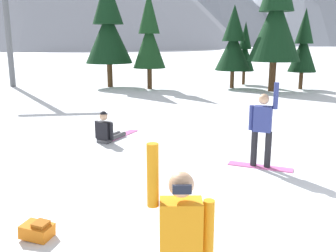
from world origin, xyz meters
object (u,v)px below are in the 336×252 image
(pine_tree_broad, at_px, (304,46))
(backpack_orange, at_px, (37,230))
(pine_tree_slender, at_px, (108,27))
(snowboarder_foreground, at_px, (181,251))
(snowboarder_background, at_px, (108,131))
(snowboarder_midground, at_px, (262,128))
(pine_tree_young, at_px, (245,51))
(pine_tree_short, at_px, (149,36))
(pine_tree_tall, at_px, (276,15))
(pine_tree_leaning, at_px, (233,43))

(pine_tree_broad, bearing_deg, backpack_orange, -128.22)
(backpack_orange, relative_size, pine_tree_slender, 0.08)
(snowboarder_foreground, bearing_deg, snowboarder_background, 96.02)
(snowboarder_midground, xyz_separation_m, pine_tree_young, (5.30, 16.12, 1.28))
(pine_tree_slender, bearing_deg, snowboarder_background, -89.94)
(pine_tree_short, distance_m, pine_tree_young, 6.71)
(snowboarder_background, bearing_deg, pine_tree_broad, 42.17)
(snowboarder_midground, xyz_separation_m, pine_tree_tall, (5.78, 12.64, 3.35))
(snowboarder_midground, distance_m, pine_tree_young, 17.02)
(pine_tree_tall, bearing_deg, pine_tree_short, 163.66)
(snowboarder_background, bearing_deg, snowboarder_midground, -38.68)
(snowboarder_midground, relative_size, pine_tree_slender, 0.30)
(pine_tree_leaning, relative_size, pine_tree_slender, 0.74)
(backpack_orange, distance_m, pine_tree_young, 21.25)
(snowboarder_midground, xyz_separation_m, snowboarder_background, (-3.58, 2.87, -0.64))
(pine_tree_leaning, distance_m, pine_tree_short, 5.16)
(pine_tree_leaning, relative_size, pine_tree_broad, 1.05)
(snowboarder_midground, xyz_separation_m, pine_tree_slender, (-3.60, 16.12, 2.76))
(pine_tree_young, bearing_deg, snowboarder_background, -123.83)
(pine_tree_young, bearing_deg, pine_tree_slender, 179.98)
(pine_tree_tall, bearing_deg, snowboarder_background, -133.77)
(snowboarder_background, relative_size, backpack_orange, 2.99)
(backpack_orange, relative_size, pine_tree_young, 0.13)
(backpack_orange, bearing_deg, snowboarder_background, 79.68)
(snowboarder_midground, bearing_deg, backpack_orange, -150.54)
(snowboarder_midground, height_order, pine_tree_broad, pine_tree_broad)
(snowboarder_background, distance_m, pine_tree_short, 12.39)
(snowboarder_foreground, bearing_deg, pine_tree_tall, 63.85)
(pine_tree_slender, bearing_deg, snowboarder_midground, -77.42)
(snowboarder_background, distance_m, pine_tree_broad, 15.70)
(snowboarder_midground, bearing_deg, pine_tree_young, 71.80)
(pine_tree_short, bearing_deg, pine_tree_slender, 149.19)
(pine_tree_slender, bearing_deg, backpack_orange, -92.99)
(pine_tree_tall, bearing_deg, snowboarder_midground, -114.58)
(snowboarder_background, bearing_deg, pine_tree_tall, 46.23)
(pine_tree_broad, relative_size, pine_tree_slender, 0.70)
(pine_tree_leaning, bearing_deg, pine_tree_broad, -15.82)
(snowboarder_foreground, distance_m, pine_tree_leaning, 20.43)
(pine_tree_leaning, bearing_deg, pine_tree_short, 177.10)
(pine_tree_slender, relative_size, pine_tree_tall, 0.86)
(pine_tree_tall, xyz_separation_m, pine_tree_young, (-0.48, 3.48, -2.07))
(pine_tree_leaning, distance_m, pine_tree_young, 2.22)
(backpack_orange, bearing_deg, pine_tree_young, 62.17)
(pine_tree_broad, bearing_deg, pine_tree_young, 133.01)
(snowboarder_midground, distance_m, pine_tree_tall, 14.30)
(backpack_orange, xyz_separation_m, pine_tree_short, (3.38, 17.27, 3.03))
(snowboarder_foreground, distance_m, snowboarder_midground, 5.53)
(pine_tree_broad, xyz_separation_m, pine_tree_slender, (-11.53, 2.82, 1.12))
(pine_tree_slender, height_order, pine_tree_young, pine_tree_slender)
(snowboarder_foreground, bearing_deg, backpack_orange, 129.28)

